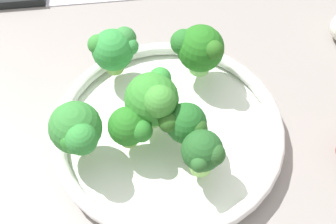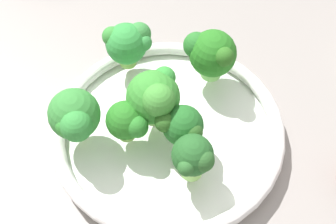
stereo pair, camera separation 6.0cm
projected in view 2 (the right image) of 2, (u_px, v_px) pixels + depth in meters
The scene contains 9 objects.
ground_plane at pixel (155, 137), 66.40cm from camera, with size 130.00×130.00×2.50cm, color gray.
bowl at pixel (168, 133), 63.39cm from camera, with size 29.60×29.60×3.22cm.
broccoli_floret_0 at pixel (128, 120), 58.59cm from camera, with size 5.12×5.42×5.61cm.
broccoli_floret_1 at pixel (129, 42), 65.09cm from camera, with size 6.38×5.53×6.54cm.
broccoli_floret_2 at pixel (211, 53), 63.58cm from camera, with size 6.47×6.81×7.24cm.
broccoli_floret_3 at pixel (74, 117), 57.75cm from camera, with size 6.23×7.45×7.18cm.
broccoli_floret_4 at pixel (194, 157), 55.14cm from camera, with size 4.82×5.04×6.37cm.
broccoli_floret_5 at pixel (157, 95), 58.98cm from camera, with size 6.54×7.47×8.26cm.
broccoli_floret_6 at pixel (182, 126), 57.71cm from camera, with size 5.49×5.24×6.06cm.
Camera 2 is at (-11.41, -33.68, 54.95)cm, focal length 52.99 mm.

